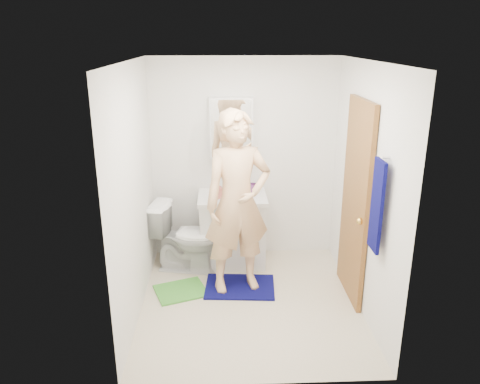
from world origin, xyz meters
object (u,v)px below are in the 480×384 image
(toothbrush_cup, at_px, (253,188))
(vanity_cabinet, at_px, (232,231))
(man, at_px, (238,203))
(medicine_cabinet, at_px, (231,128))
(toilet, at_px, (187,237))
(towel, at_px, (377,206))
(soap_dispenser, at_px, (218,190))

(toothbrush_cup, bearing_deg, vanity_cabinet, -155.10)
(man, bearing_deg, medicine_cabinet, 77.60)
(medicine_cabinet, bearing_deg, toilet, -144.72)
(towel, xyz_separation_m, man, (-1.14, 0.86, -0.27))
(toilet, xyz_separation_m, man, (0.57, -0.48, 0.58))
(vanity_cabinet, height_order, toilet, toilet)
(soap_dispenser, xyz_separation_m, man, (0.20, -0.54, 0.03))
(soap_dispenser, bearing_deg, toothbrush_cup, 25.62)
(toilet, relative_size, man, 0.42)
(towel, height_order, toothbrush_cup, towel)
(medicine_cabinet, relative_size, toothbrush_cup, 5.37)
(medicine_cabinet, xyz_separation_m, man, (0.04, -0.85, -0.62))
(towel, bearing_deg, medicine_cabinet, 124.61)
(vanity_cabinet, bearing_deg, towel, -51.53)
(vanity_cabinet, height_order, soap_dispenser, soap_dispenser)
(medicine_cabinet, distance_m, man, 1.05)
(toothbrush_cup, bearing_deg, toilet, -161.27)
(towel, relative_size, man, 0.42)
(towel, bearing_deg, soap_dispenser, 133.74)
(towel, relative_size, soap_dispenser, 4.05)
(toothbrush_cup, distance_m, man, 0.77)
(vanity_cabinet, height_order, towel, towel)
(vanity_cabinet, xyz_separation_m, toilet, (-0.53, -0.15, 0.00))
(man, bearing_deg, toilet, 124.96)
(medicine_cabinet, xyz_separation_m, soap_dispenser, (-0.16, -0.31, -0.65))
(man, bearing_deg, vanity_cabinet, 78.53)
(towel, xyz_separation_m, toothbrush_cup, (-0.94, 1.60, -0.35))
(toilet, xyz_separation_m, soap_dispenser, (0.37, 0.07, 0.54))
(medicine_cabinet, distance_m, toilet, 1.36)
(vanity_cabinet, bearing_deg, toilet, -164.28)
(toilet, distance_m, man, 0.94)
(towel, bearing_deg, man, 143.01)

